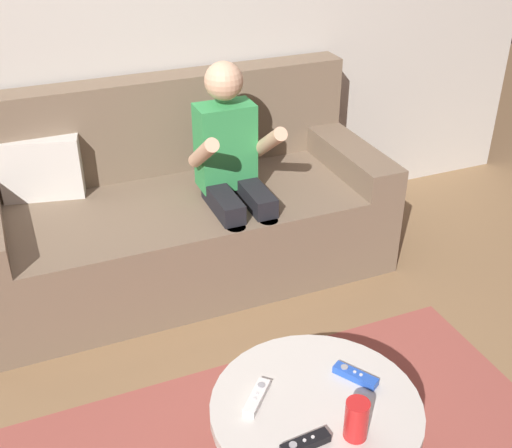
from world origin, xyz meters
The scene contains 8 objects.
ground_plane centered at (0.00, 0.00, 0.00)m, with size 9.01×9.01×0.00m, color olive.
couch centered at (0.07, 1.13, 0.30)m, with size 1.88×0.80×0.87m.
person_seated_on_couch centered at (0.28, 0.94, 0.57)m, with size 0.36×0.44×1.01m.
coffee_table centered at (0.07, -0.27, 0.33)m, with size 0.62×0.62×0.39m.
game_remote_white_near_edge centered at (-0.08, -0.20, 0.40)m, with size 0.12×0.13×0.03m.
game_remote_black_center centered at (-0.02, -0.40, 0.40)m, with size 0.14×0.05×0.03m.
game_remote_blue_far_corner centered at (0.23, -0.23, 0.40)m, with size 0.10×0.14×0.03m.
soda_can centered at (0.12, -0.42, 0.45)m, with size 0.07×0.07×0.12m, color red.
Camera 1 is at (-0.60, -1.44, 1.77)m, focal length 45.00 mm.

